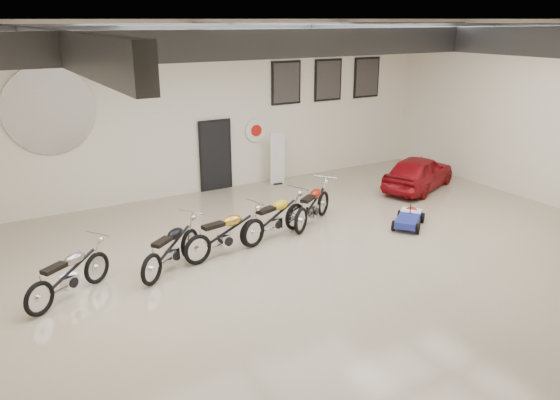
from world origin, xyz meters
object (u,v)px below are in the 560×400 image
motorcycle_red (313,204)px  go_kart (410,215)px  motorcycle_gold (225,232)px  motorcycle_yellow (275,216)px  motorcycle_silver (68,273)px  motorcycle_black (171,247)px  vintage_car (419,172)px  banner_stand (277,158)px

motorcycle_red → go_kart: 2.49m
motorcycle_gold → motorcycle_yellow: motorcycle_yellow is taller
motorcycle_silver → motorcycle_gold: size_ratio=0.95×
motorcycle_yellow → motorcycle_red: motorcycle_yellow is taller
motorcycle_black → motorcycle_yellow: motorcycle_yellow is taller
motorcycle_black → vintage_car: 8.68m
banner_stand → go_kart: banner_stand is taller
banner_stand → vintage_car: banner_stand is taller
banner_stand → motorcycle_silver: 8.42m
banner_stand → motorcycle_yellow: (-2.30, -3.86, -0.32)m
motorcycle_black → banner_stand: bearing=3.5°
motorcycle_gold → motorcycle_yellow: (1.45, 0.33, 0.00)m
motorcycle_silver → vintage_car: bearing=-23.7°
motorcycle_black → go_kart: bearing=-42.0°
motorcycle_red → vintage_car: 4.58m
motorcycle_silver → motorcycle_gold: bearing=-28.2°
motorcycle_yellow → vintage_car: size_ratio=0.67×
banner_stand → motorcycle_gold: banner_stand is taller
vintage_car → banner_stand: bearing=29.4°
motorcycle_silver → motorcycle_yellow: 4.85m
vintage_car → motorcycle_gold: bearing=78.8°
banner_stand → motorcycle_silver: (-7.10, -4.51, -0.34)m
motorcycle_black → motorcycle_yellow: 2.78m
motorcycle_yellow → vintage_car: 5.89m
motorcycle_black → motorcycle_gold: 1.30m
motorcycle_silver → motorcycle_black: (2.06, 0.18, 0.01)m
motorcycle_yellow → motorcycle_silver: bearing=169.3°
motorcycle_gold → go_kart: size_ratio=1.40×
motorcycle_yellow → banner_stand: bearing=40.8°
banner_stand → motorcycle_silver: size_ratio=0.87×
motorcycle_gold → motorcycle_red: motorcycle_gold is taller
banner_stand → go_kart: (1.09, -4.85, -0.59)m
motorcycle_yellow → motorcycle_gold: bearing=174.6°
motorcycle_silver → go_kart: size_ratio=1.34×
motorcycle_silver → motorcycle_yellow: size_ratio=0.95×
motorcycle_black → motorcycle_red: size_ratio=0.98×
banner_stand → motorcycle_yellow: size_ratio=0.82×
motorcycle_silver → banner_stand: bearing=-1.1°
motorcycle_black → motorcycle_yellow: size_ratio=0.97×
banner_stand → vintage_car: bearing=-29.3°
banner_stand → go_kart: 5.00m
go_kart → vintage_car: vintage_car is taller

